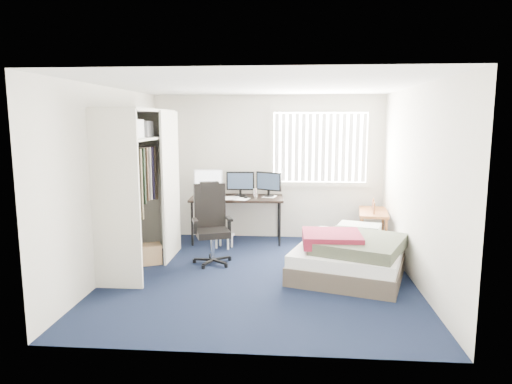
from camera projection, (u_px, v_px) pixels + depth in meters
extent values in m
plane|color=black|center=(259.00, 275.00, 6.14)|extent=(4.20, 4.20, 0.00)
plane|color=silver|center=(268.00, 167.00, 8.01)|extent=(4.00, 0.00, 4.00)
plane|color=silver|center=(241.00, 217.00, 3.88)|extent=(4.00, 0.00, 4.00)
plane|color=silver|center=(110.00, 182.00, 6.10)|extent=(0.00, 4.20, 4.20)
plane|color=silver|center=(416.00, 185.00, 5.79)|extent=(0.00, 4.20, 4.20)
plane|color=white|center=(259.00, 85.00, 5.75)|extent=(4.20, 4.20, 0.00)
cube|color=white|center=(320.00, 147.00, 7.87)|extent=(1.60, 0.02, 1.20)
cube|color=beige|center=(321.00, 110.00, 7.74)|extent=(1.72, 0.06, 0.06)
cube|color=beige|center=(319.00, 184.00, 7.94)|extent=(1.72, 0.06, 0.06)
cube|color=white|center=(320.00, 148.00, 7.81)|extent=(1.60, 0.04, 1.16)
cube|color=beige|center=(116.00, 201.00, 5.51)|extent=(0.60, 0.04, 2.20)
cube|color=beige|center=(159.00, 181.00, 7.28)|extent=(0.60, 0.04, 2.20)
cube|color=beige|center=(137.00, 110.00, 6.22)|extent=(0.60, 1.80, 0.04)
cube|color=beige|center=(138.00, 138.00, 6.28)|extent=(0.56, 1.74, 0.03)
cylinder|color=silver|center=(138.00, 147.00, 6.30)|extent=(0.03, 1.72, 0.03)
cube|color=#26262B|center=(137.00, 180.00, 6.27)|extent=(0.38, 1.10, 0.90)
cube|color=beige|center=(171.00, 186.00, 6.81)|extent=(0.03, 0.90, 2.20)
cube|color=white|center=(126.00, 129.00, 5.82)|extent=(0.38, 0.30, 0.24)
cube|color=gray|center=(139.00, 129.00, 6.31)|extent=(0.34, 0.28, 0.22)
cube|color=black|center=(237.00, 198.00, 7.76)|extent=(1.60, 0.81, 0.04)
cylinder|color=black|center=(192.00, 224.00, 7.54)|extent=(0.04, 0.04, 0.73)
cylinder|color=black|center=(198.00, 216.00, 8.15)|extent=(0.04, 0.04, 0.73)
cylinder|color=black|center=(280.00, 225.00, 7.50)|extent=(0.04, 0.04, 0.73)
cylinder|color=black|center=(279.00, 217.00, 8.11)|extent=(0.04, 0.04, 0.73)
cube|color=white|center=(208.00, 180.00, 7.86)|extent=(0.50, 0.06, 0.36)
cube|color=white|center=(208.00, 180.00, 7.86)|extent=(0.45, 0.03, 0.31)
cube|color=black|center=(240.00, 181.00, 7.84)|extent=(0.48, 0.05, 0.32)
cube|color=#1E2838|center=(240.00, 181.00, 7.84)|extent=(0.43, 0.03, 0.27)
cube|color=black|center=(269.00, 181.00, 7.79)|extent=(0.48, 0.05, 0.32)
cube|color=#1E2838|center=(269.00, 181.00, 7.79)|extent=(0.43, 0.03, 0.27)
cube|color=white|center=(227.00, 197.00, 7.66)|extent=(0.41, 0.16, 0.02)
cube|color=black|center=(246.00, 197.00, 7.65)|extent=(0.07, 0.10, 0.02)
cylinder|color=silver|center=(255.00, 193.00, 7.69)|extent=(0.08, 0.08, 0.16)
cube|color=white|center=(237.00, 197.00, 7.76)|extent=(0.31, 0.30, 0.00)
cube|color=black|center=(213.00, 260.00, 6.64)|extent=(0.70, 0.70, 0.11)
cylinder|color=silver|center=(213.00, 247.00, 6.61)|extent=(0.06, 0.06, 0.37)
cube|color=black|center=(212.00, 233.00, 6.58)|extent=(0.59, 0.59, 0.09)
cube|color=black|center=(210.00, 205.00, 6.73)|extent=(0.46, 0.24, 0.64)
cube|color=black|center=(209.00, 187.00, 6.68)|extent=(0.30, 0.20, 0.15)
cube|color=black|center=(195.00, 221.00, 6.49)|extent=(0.15, 0.26, 0.04)
cube|color=black|center=(229.00, 219.00, 6.61)|extent=(0.15, 0.26, 0.04)
cube|color=white|center=(224.00, 235.00, 7.43)|extent=(0.34, 0.30, 0.03)
cylinder|color=white|center=(216.00, 242.00, 7.41)|extent=(0.03, 0.03, 0.21)
cylinder|color=white|center=(220.00, 240.00, 7.55)|extent=(0.03, 0.03, 0.21)
cylinder|color=white|center=(228.00, 243.00, 7.34)|extent=(0.03, 0.03, 0.21)
cylinder|color=white|center=(232.00, 241.00, 7.48)|extent=(0.03, 0.03, 0.21)
cube|color=brown|center=(373.00, 212.00, 7.39)|extent=(0.56, 0.94, 0.04)
cube|color=brown|center=(362.00, 236.00, 7.09)|extent=(0.04, 0.04, 0.57)
cube|color=brown|center=(361.00, 225.00, 7.87)|extent=(0.04, 0.04, 0.57)
cube|color=brown|center=(386.00, 237.00, 7.01)|extent=(0.04, 0.04, 0.57)
cube|color=brown|center=(383.00, 226.00, 7.79)|extent=(0.04, 0.04, 0.57)
cube|color=brown|center=(374.00, 208.00, 7.18)|extent=(0.04, 0.14, 0.18)
cube|color=brown|center=(373.00, 204.00, 7.50)|extent=(0.04, 0.14, 0.18)
cube|color=#463C32|center=(351.00, 263.00, 6.28)|extent=(1.86, 2.15, 0.24)
cube|color=white|center=(351.00, 250.00, 6.25)|extent=(1.80, 2.10, 0.16)
cube|color=#A9B2A4|center=(359.00, 229.00, 6.81)|extent=(0.69, 0.56, 0.14)
cube|color=#373E2F|center=(360.00, 245.00, 5.95)|extent=(1.39, 1.45, 0.18)
cube|color=maroon|center=(332.00, 239.00, 5.97)|extent=(0.76, 0.71, 0.16)
cube|color=#A87B54|center=(148.00, 254.00, 6.63)|extent=(0.45, 0.41, 0.28)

